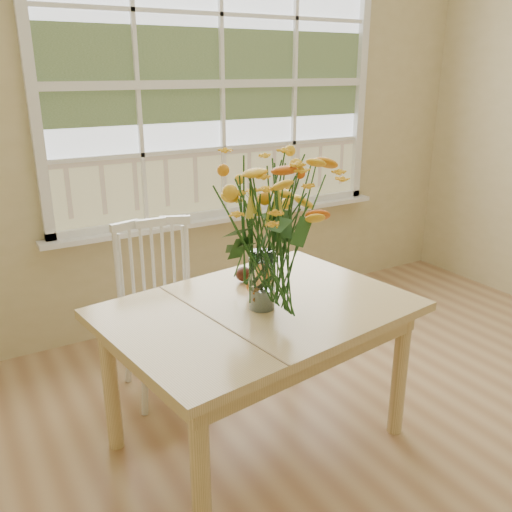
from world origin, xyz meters
TOP-DOWN VIEW (x-y plane):
  - wall_back at (0.00, 2.25)m, footprint 4.00×0.02m
  - window at (0.00, 2.21)m, footprint 2.42×0.12m
  - dining_table at (-0.54, 0.87)m, footprint 1.38×1.07m
  - windsor_chair at (-0.74, 1.54)m, footprint 0.44×0.43m
  - flower_vase at (-0.54, 0.84)m, footprint 0.52×0.52m
  - pumpkin at (-0.48, 0.96)m, footprint 0.11×0.11m
  - turkey_figurine at (-0.54, 0.84)m, footprint 0.09×0.08m
  - dark_gourd at (-0.46, 1.14)m, footprint 0.12×0.08m

SIDE VIEW (x-z plane):
  - windsor_chair at x=-0.74m, z-range 0.06..0.95m
  - dining_table at x=-0.54m, z-range 0.25..0.93m
  - dark_gourd at x=-0.46m, z-range 0.68..0.75m
  - turkey_figurine at x=-0.54m, z-range 0.67..0.77m
  - pumpkin at x=-0.48m, z-range 0.68..0.76m
  - flower_vase at x=-0.54m, z-range 0.74..1.36m
  - wall_back at x=0.00m, z-range 0.00..2.70m
  - window at x=0.00m, z-range 0.66..2.40m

